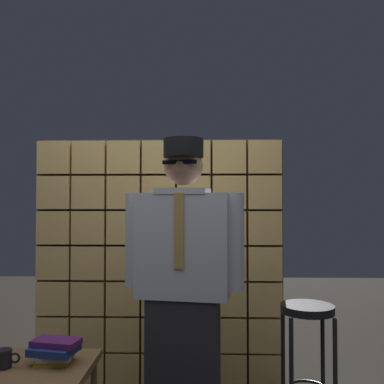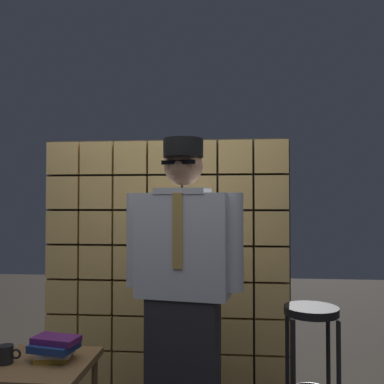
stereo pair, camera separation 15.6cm
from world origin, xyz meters
TOP-DOWN VIEW (x-y plane):
  - glass_block_wall at (0.00, 1.24)m, footprint 1.94×0.10m
  - standing_person at (0.23, 0.44)m, footprint 0.72×0.35m
  - bar_stool at (1.01, 0.69)m, footprint 0.34×0.34m
  - side_table at (-0.50, 0.15)m, footprint 0.52×0.52m
  - book_stack at (-0.44, 0.19)m, footprint 0.27×0.22m
  - coffee_mug at (-0.68, 0.12)m, footprint 0.13×0.08m

SIDE VIEW (x-z plane):
  - side_table at x=-0.50m, z-range 0.21..0.78m
  - bar_stool at x=1.01m, z-range 0.19..0.95m
  - coffee_mug at x=-0.68m, z-range 0.57..0.66m
  - book_stack at x=-0.44m, z-range 0.57..0.70m
  - standing_person at x=0.23m, z-range 0.04..1.84m
  - glass_block_wall at x=0.00m, z-range -0.02..1.92m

